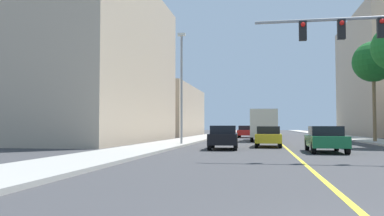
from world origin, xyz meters
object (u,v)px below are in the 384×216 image
(car_black, at_px, (223,137))
(delivery_truck, at_px, (263,125))
(car_gray, at_px, (224,133))
(car_silver, at_px, (262,131))
(street_lamp, at_px, (182,82))
(car_red, at_px, (245,132))
(car_yellow, at_px, (268,136))
(palm_far, at_px, (373,62))
(car_green, at_px, (326,139))

(car_black, bearing_deg, delivery_truck, 77.32)
(car_black, xyz_separation_m, delivery_truck, (2.49, 14.13, 0.84))
(car_gray, height_order, car_silver, car_gray)
(street_lamp, relative_size, delivery_truck, 0.95)
(street_lamp, height_order, car_red, street_lamp)
(car_black, height_order, delivery_truck, delivery_truck)
(car_red, distance_m, car_yellow, 21.52)
(palm_far, xyz_separation_m, car_silver, (-9.42, 21.09, -6.20))
(street_lamp, bearing_deg, palm_far, 24.90)
(car_green, relative_size, car_silver, 0.93)
(street_lamp, xyz_separation_m, car_silver, (5.89, 28.19, -3.98))
(palm_far, height_order, car_red, palm_far)
(palm_far, relative_size, delivery_truck, 0.99)
(palm_far, bearing_deg, car_red, 129.95)
(delivery_truck, bearing_deg, car_green, -79.36)
(palm_far, distance_m, car_gray, 16.28)
(car_gray, bearing_deg, car_silver, -106.32)
(car_gray, height_order, delivery_truck, delivery_truck)
(car_red, height_order, delivery_truck, delivery_truck)
(delivery_truck, bearing_deg, car_silver, 89.20)
(car_black, distance_m, car_silver, 32.31)
(palm_far, bearing_deg, car_black, -136.76)
(street_lamp, distance_m, car_gray, 14.46)
(car_silver, bearing_deg, car_green, -83.87)
(car_silver, height_order, delivery_truck, delivery_truck)
(street_lamp, distance_m, delivery_truck, 12.14)
(car_black, bearing_deg, street_lamp, 128.16)
(palm_far, height_order, car_gray, palm_far)
(street_lamp, height_order, car_yellow, street_lamp)
(car_gray, bearing_deg, car_yellow, 106.68)
(car_silver, xyz_separation_m, delivery_truck, (0.08, -18.08, 0.88))
(car_gray, bearing_deg, street_lamp, 81.90)
(car_red, bearing_deg, delivery_truck, -77.43)
(street_lamp, xyz_separation_m, car_green, (9.27, -5.87, -3.94))
(delivery_truck, bearing_deg, car_yellow, -89.32)
(car_gray, distance_m, delivery_truck, 5.61)
(palm_far, relative_size, car_black, 2.14)
(car_silver, bearing_deg, car_black, -93.82)
(delivery_truck, bearing_deg, palm_far, -18.88)
(car_yellow, height_order, delivery_truck, delivery_truck)
(car_green, xyz_separation_m, delivery_truck, (-3.31, 15.98, 0.84))
(car_red, distance_m, delivery_truck, 10.90)
(car_green, bearing_deg, car_black, 163.09)
(car_black, distance_m, car_gray, 17.88)
(car_gray, bearing_deg, delivery_truck, 137.88)
(car_red, distance_m, car_black, 24.80)
(car_black, height_order, car_green, car_black)
(car_black, height_order, car_gray, car_black)
(palm_far, relative_size, car_green, 2.01)
(car_silver, height_order, car_yellow, car_yellow)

